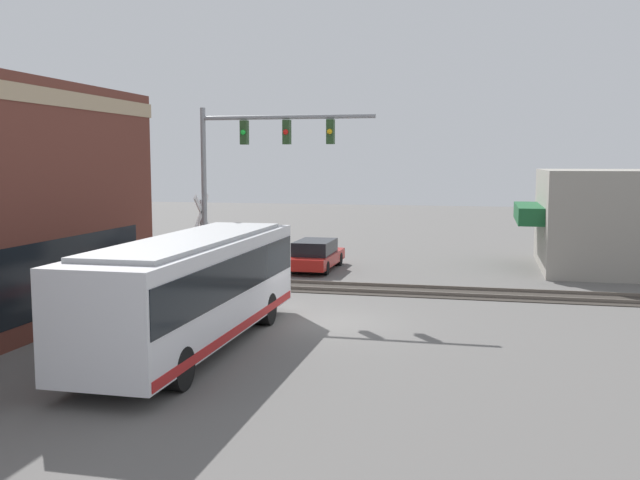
# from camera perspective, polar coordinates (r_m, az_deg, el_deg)

# --- Properties ---
(ground_plane) EXTENTS (120.00, 120.00, 0.00)m
(ground_plane) POSITION_cam_1_polar(r_m,az_deg,el_deg) (22.80, 0.38, -6.60)
(ground_plane) COLOR #605E5B
(shop_building) EXTENTS (8.07, 8.26, 4.68)m
(shop_building) POSITION_cam_1_polar(r_m,az_deg,el_deg) (36.16, 22.73, 1.49)
(shop_building) COLOR gray
(shop_building) RESTS_ON ground
(city_bus) EXTENTS (10.59, 2.59, 3.06)m
(city_bus) POSITION_cam_1_polar(r_m,az_deg,el_deg) (19.73, -10.06, -3.73)
(city_bus) COLOR silver
(city_bus) RESTS_ON ground
(traffic_signal_gantry) EXTENTS (0.42, 6.74, 7.12)m
(traffic_signal_gantry) POSITION_cam_1_polar(r_m,az_deg,el_deg) (27.13, -5.44, 6.60)
(traffic_signal_gantry) COLOR gray
(traffic_signal_gantry) RESTS_ON ground
(crossing_signal) EXTENTS (1.41, 1.18, 3.81)m
(crossing_signal) POSITION_cam_1_polar(r_m,az_deg,el_deg) (28.43, -9.43, 0.60)
(crossing_signal) COLOR gray
(crossing_signal) RESTS_ON ground
(rail_track_near) EXTENTS (2.60, 60.00, 0.15)m
(rail_track_near) POSITION_cam_1_polar(r_m,az_deg,el_deg) (28.56, 3.02, -3.90)
(rail_track_near) COLOR #332D28
(rail_track_near) RESTS_ON ground
(parked_car_red) EXTENTS (4.88, 1.82, 1.41)m
(parked_car_red) POSITION_cam_1_polar(r_m,az_deg,el_deg) (33.45, -0.33, -1.27)
(parked_car_red) COLOR #B21E19
(parked_car_red) RESTS_ON ground
(pedestrian_at_crossing) EXTENTS (0.34, 0.34, 1.78)m
(pedestrian_at_crossing) POSITION_cam_1_polar(r_m,az_deg,el_deg) (29.13, -7.49, -1.98)
(pedestrian_at_crossing) COLOR black
(pedestrian_at_crossing) RESTS_ON ground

